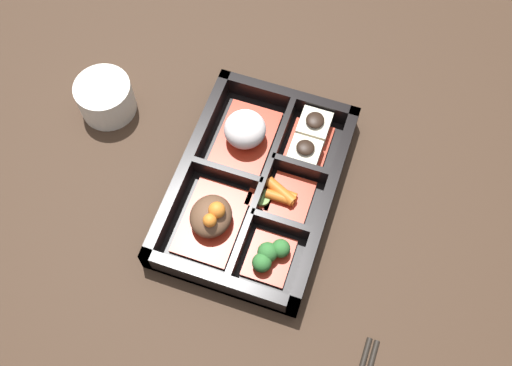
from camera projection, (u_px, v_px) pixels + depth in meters
ground_plane at (256, 191)px, 0.80m from camera, size 3.00×3.00×0.00m
bento_base at (256, 190)px, 0.79m from camera, size 0.29×0.20×0.01m
bento_rim at (258, 185)px, 0.78m from camera, size 0.29×0.20×0.04m
bowl_stew at (211, 218)px, 0.75m from camera, size 0.11×0.07×0.05m
bowl_rice at (245, 131)px, 0.80m from camera, size 0.11×0.07×0.05m
bowl_greens at (269, 256)px, 0.73m from camera, size 0.06×0.06×0.03m
bowl_carrots at (285, 197)px, 0.77m from camera, size 0.06×0.06×0.02m
bowl_tofu at (309, 139)px, 0.80m from camera, size 0.09×0.06×0.03m
bowl_pickles at (261, 196)px, 0.78m from camera, size 0.04×0.03×0.01m
tea_cup at (105, 97)px, 0.83m from camera, size 0.08×0.08×0.05m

